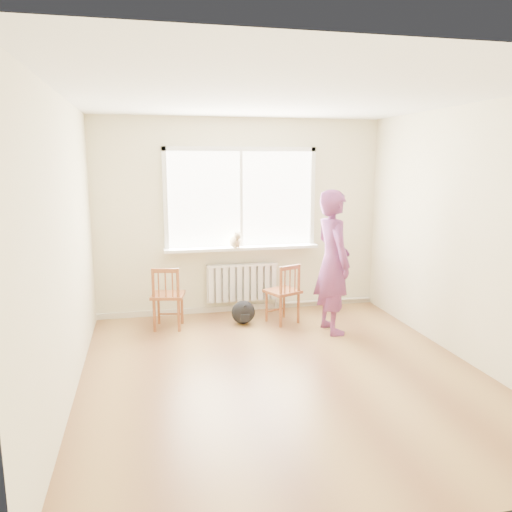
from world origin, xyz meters
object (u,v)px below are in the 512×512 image
person (333,262)px  backpack (243,312)px  chair_right (285,294)px  chair_left (167,298)px  cat (236,241)px

person → backpack: 1.37m
chair_right → person: 0.82m
chair_left → backpack: size_ratio=2.61×
chair_right → cat: bearing=-65.3°
cat → backpack: cat is taller
chair_left → chair_right: (1.52, -0.10, -0.01)m
chair_left → cat: (0.96, 0.40, 0.64)m
chair_right → cat: size_ratio=2.18×
chair_left → chair_right: chair_left is taller
cat → backpack: bearing=-91.5°
cat → backpack: size_ratio=1.17×
chair_right → person: person is taller
chair_left → person: bearing=176.9°
chair_left → cat: bearing=-145.4°
chair_left → cat: cat is taller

